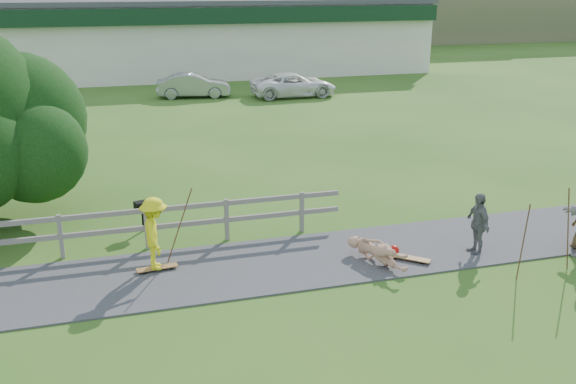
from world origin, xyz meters
name	(u,v)px	position (x,y,z in m)	size (l,w,h in m)	color
ground	(258,298)	(0.00, 0.00, 0.00)	(260.00, 260.00, 0.00)	#305D1A
path	(242,268)	(0.00, 1.50, 0.02)	(34.00, 3.00, 0.04)	#353538
fence	(32,233)	(-4.62, 3.30, 0.72)	(15.05, 0.10, 1.10)	#625C56
strip_mall	(195,36)	(4.00, 34.94, 2.58)	(32.50, 10.75, 5.10)	silver
skater_rider	(155,238)	(-1.90, 1.88, 0.84)	(1.08, 0.62, 1.68)	yellow
skater_fallen	(377,252)	(3.08, 0.86, 0.31)	(1.72, 0.41, 0.63)	tan
spectator_b	(478,224)	(5.64, 0.78, 0.77)	(0.90, 0.38, 1.54)	slate
car_silver	(193,85)	(2.26, 24.60, 0.68)	(1.43, 4.11, 1.35)	gray
car_white	(294,85)	(7.76, 23.20, 0.67)	(2.24, 4.86, 1.35)	white
bbq	(143,216)	(-2.01, 4.55, 0.41)	(0.38, 0.29, 0.82)	black
longboard_rider	(157,270)	(-1.90, 1.88, 0.05)	(0.93, 0.23, 0.10)	brown
longboard_fallen	(410,260)	(3.88, 0.76, 0.05)	(0.97, 0.24, 0.11)	brown
helmet	(394,250)	(3.68, 1.21, 0.13)	(0.26, 0.26, 0.26)	#B61009
pole_rider	(179,224)	(-1.30, 2.28, 0.96)	(0.03, 0.03, 1.92)	#553322
pole_spec_left	(523,242)	(5.80, -0.75, 0.88)	(0.03, 0.03, 1.77)	#553322
pole_spec_right	(568,229)	(7.05, -0.62, 1.01)	(0.03, 0.03, 2.01)	#553322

